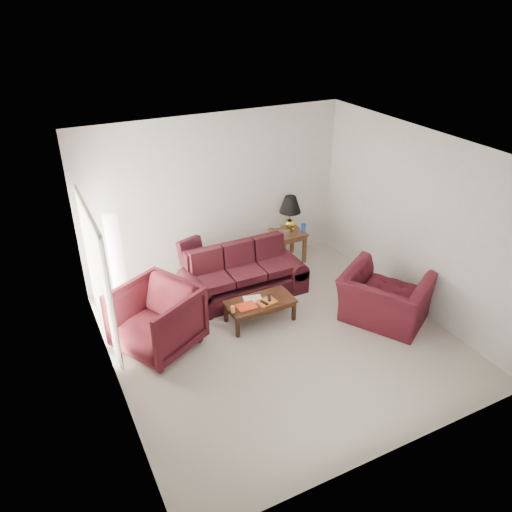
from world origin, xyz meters
The scene contains 19 objects.
floor centered at (0.00, 0.00, 0.00)m, with size 5.00×5.00×0.00m, color beige.
blinds centered at (-2.42, 1.30, 1.08)m, with size 0.10×2.00×2.16m, color silver.
sofa centered at (0.01, 1.36, 0.44)m, with size 2.17×0.94×0.89m, color black, non-canonical shape.
throw_pillow centered at (-0.69, 2.07, 0.73)m, with size 0.46×0.13×0.46m, color black.
end_table centered at (1.36, 2.15, 0.32)m, with size 0.58×0.58×0.64m, color #4C351A, non-canonical shape.
table_lamp centered at (1.41, 2.20, 0.99)m, with size 0.42×0.42×0.71m, color gold, non-canonical shape.
clock centered at (1.23, 1.99, 0.70)m, with size 0.12×0.04×0.12m, color #B8B8BD.
blue_canister centered at (1.62, 2.02, 0.71)m, with size 0.10×0.10×0.15m, color #184BA1.
picture_frame centered at (1.16, 2.29, 0.71)m, with size 0.13×0.02×0.16m, color white.
floor_lamp centered at (-1.99, 2.06, 0.85)m, with size 0.28×0.28×1.70m, color white, non-canonical shape.
armchair_left centered at (-1.77, 0.64, 0.51)m, with size 1.09×1.13×1.02m, color #3B0D14.
armchair_right centered at (1.74, -0.33, 0.43)m, with size 1.32×1.15×0.86m, color #420F18.
coffee_table centered at (-0.08, 0.55, 0.19)m, with size 1.11×0.55×0.39m, color black, non-canonical shape.
magazine_red centered at (-0.35, 0.49, 0.40)m, with size 0.31×0.23×0.02m, color red.
magazine_white centered at (-0.17, 0.63, 0.40)m, with size 0.30×0.22×0.02m, color white.
magazine_orange centered at (0.00, 0.47, 0.40)m, with size 0.30×0.23×0.02m, color #DB5C19.
remote_a centered at (-0.06, 0.44, 0.41)m, with size 0.04×0.15×0.02m, color black.
remote_b centered at (0.08, 0.52, 0.42)m, with size 0.05×0.18×0.02m, color black.
yellow_glass centered at (-0.60, 0.45, 0.44)m, with size 0.06×0.06×0.11m, color gold.
Camera 1 is at (-3.15, -5.45, 4.88)m, focal length 35.00 mm.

